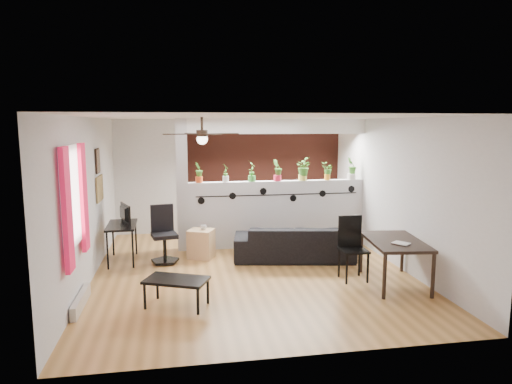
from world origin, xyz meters
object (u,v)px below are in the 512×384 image
(potted_plant_0, at_px, (199,172))
(potted_plant_1, at_px, (226,172))
(sofa, at_px, (294,243))
(coffee_table, at_px, (176,282))
(dining_table, at_px, (395,245))
(folding_chair, at_px, (352,242))
(potted_plant_5, at_px, (327,171))
(potted_plant_6, at_px, (352,168))
(potted_plant_3, at_px, (277,170))
(cube_shelf, at_px, (201,244))
(office_chair, at_px, (164,238))
(computer_desk, at_px, (122,228))
(ceiling_fan, at_px, (202,136))
(cup, at_px, (204,227))
(potted_plant_2, at_px, (252,170))
(potted_plant_4, at_px, (303,168))

(potted_plant_0, xyz_separation_m, potted_plant_1, (0.53, 0.00, -0.02))
(sofa, distance_m, coffee_table, 2.87)
(dining_table, distance_m, folding_chair, 0.68)
(potted_plant_5, height_order, potted_plant_6, potted_plant_6)
(folding_chair, height_order, coffee_table, folding_chair)
(potted_plant_1, distance_m, potted_plant_5, 2.11)
(potted_plant_5, distance_m, coffee_table, 4.39)
(potted_plant_3, xyz_separation_m, cube_shelf, (-1.59, -0.61, -1.31))
(potted_plant_1, relative_size, potted_plant_5, 1.01)
(potted_plant_3, distance_m, office_chair, 2.65)
(potted_plant_1, relative_size, computer_desk, 0.37)
(ceiling_fan, xyz_separation_m, cup, (0.06, 1.19, -1.73))
(potted_plant_6, bearing_deg, cube_shelf, -169.17)
(potted_plant_1, distance_m, potted_plant_6, 2.63)
(potted_plant_5, relative_size, dining_table, 0.26)
(ceiling_fan, height_order, potted_plant_5, ceiling_fan)
(ceiling_fan, height_order, computer_desk, ceiling_fan)
(computer_desk, distance_m, dining_table, 4.76)
(potted_plant_5, bearing_deg, potted_plant_6, 0.00)
(potted_plant_3, relative_size, dining_table, 0.32)
(potted_plant_5, bearing_deg, potted_plant_1, 180.00)
(potted_plant_0, distance_m, dining_table, 3.97)
(potted_plant_1, bearing_deg, potted_plant_6, 0.00)
(cube_shelf, bearing_deg, potted_plant_6, 33.22)
(cup, distance_m, coffee_table, 2.34)
(potted_plant_2, height_order, potted_plant_5, potted_plant_2)
(cube_shelf, bearing_deg, cup, 22.39)
(potted_plant_6, bearing_deg, potted_plant_2, -180.00)
(cube_shelf, bearing_deg, potted_plant_4, 38.37)
(potted_plant_4, bearing_deg, cube_shelf, -164.02)
(potted_plant_1, bearing_deg, cup, -128.76)
(office_chair, bearing_deg, cup, 12.75)
(potted_plant_1, bearing_deg, sofa, -40.21)
(ceiling_fan, bearing_deg, office_chair, 122.92)
(sofa, bearing_deg, potted_plant_1, -30.29)
(ceiling_fan, xyz_separation_m, dining_table, (2.92, -0.76, -1.68))
(potted_plant_6, relative_size, dining_table, 0.33)
(potted_plant_3, xyz_separation_m, potted_plant_6, (1.58, 0.00, 0.01))
(potted_plant_2, height_order, folding_chair, potted_plant_2)
(dining_table, relative_size, folding_chair, 1.35)
(potted_plant_3, bearing_deg, cube_shelf, -159.13)
(potted_plant_1, bearing_deg, potted_plant_3, 0.00)
(ceiling_fan, xyz_separation_m, office_chair, (-0.67, 1.03, -1.86))
(cube_shelf, relative_size, office_chair, 0.53)
(potted_plant_4, xyz_separation_m, potted_plant_6, (1.05, 0.00, -0.00))
(sofa, bearing_deg, office_chair, 4.85)
(potted_plant_6, height_order, office_chair, potted_plant_6)
(potted_plant_2, xyz_separation_m, sofa, (0.63, -0.98, -1.27))
(potted_plant_2, height_order, cup, potted_plant_2)
(potted_plant_2, distance_m, cup, 1.54)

